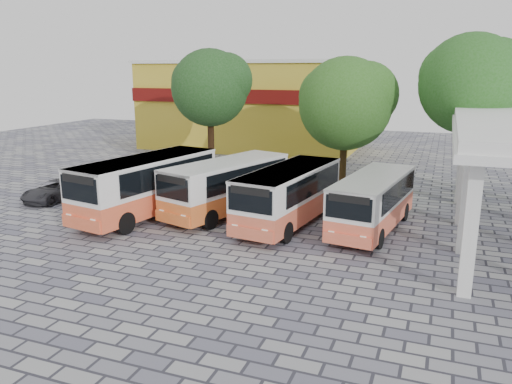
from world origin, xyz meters
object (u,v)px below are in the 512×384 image
at_px(bus_far_right, 373,199).
at_px(bus_far_left, 147,183).
at_px(bus_centre_left, 227,184).
at_px(parked_car, 56,190).
at_px(bus_centre_right, 289,192).

bearing_deg(bus_far_right, bus_far_left, -163.13).
bearing_deg(bus_far_right, bus_centre_left, -172.87).
bearing_deg(parked_car, bus_centre_left, 9.93).
distance_m(bus_centre_left, bus_far_right, 7.57).
bearing_deg(bus_far_right, bus_centre_right, -164.28).
bearing_deg(bus_centre_left, bus_centre_right, 6.26).
height_order(bus_far_right, parked_car, bus_far_right).
relative_size(bus_centre_right, bus_far_right, 1.07).
xyz_separation_m(bus_far_right, parked_car, (-18.14, -0.80, -0.94)).
relative_size(bus_centre_left, bus_centre_right, 1.03).
bearing_deg(bus_far_left, parked_car, -177.50).
bearing_deg(bus_centre_right, bus_far_left, -162.78).
height_order(bus_centre_left, bus_far_right, bus_centre_left).
height_order(bus_centre_left, bus_centre_right, bus_centre_left).
height_order(bus_centre_left, parked_car, bus_centre_left).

